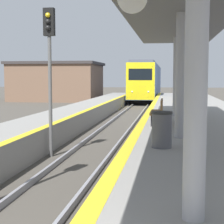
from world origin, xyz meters
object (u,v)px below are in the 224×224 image
Objects in this scene: trash_bin at (162,129)px; bench at (158,111)px; train at (147,81)px; signal_mid at (50,55)px.

bench reaches higher than trash_bin.
bench is at bearing 92.68° from trash_bin.
signal_mid is (-1.29, -34.17, 1.21)m from train.
train reaches higher than bench.
trash_bin is 4.66m from bench.
bench is (3.55, 1.81, -1.99)m from signal_mid.
signal_mid is 5.14m from trash_bin.
signal_mid reaches higher than trash_bin.
signal_mid reaches higher than train.
signal_mid is at bearing -92.16° from train.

